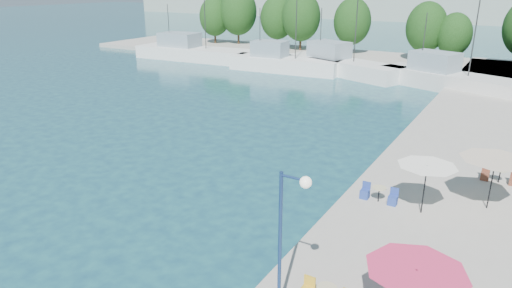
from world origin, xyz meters
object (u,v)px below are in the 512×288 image
Objects in this scene: trawler_03 at (340,65)px; umbrella_pink at (416,277)px; trawler_02 at (282,63)px; umbrella_cream at (495,164)px; umbrella_white at (427,171)px; trawler_04 at (449,80)px; street_lamp at (290,220)px; trawler_01 at (193,52)px.

umbrella_pink is (18.31, -41.86, 1.36)m from trawler_03.
umbrella_cream is (26.58, -29.34, 1.80)m from trawler_02.
trawler_02 is 5.36× the size of umbrella_white.
trawler_04 is 5.98× the size of umbrella_white.
trawler_04 is at bearing -3.95° from trawler_02.
trawler_02 is 0.86× the size of trawler_03.
street_lamp is at bearing -157.35° from umbrella_pink.
street_lamp is at bearing -112.87° from umbrella_cream.
umbrella_pink is at bearing -80.62° from umbrella_white.
umbrella_pink is at bearing -97.39° from umbrella_cream.
trawler_01 and trawler_03 have the same top height.
trawler_02 is at bearing 132.18° from umbrella_cream.
umbrella_pink is at bearing -48.20° from trawler_01.
umbrella_pink is at bearing 23.43° from street_lamp.
trawler_03 is 45.71m from umbrella_pink.
umbrella_pink is 4.21m from street_lamp.
trawler_01 is 35.98m from trawler_04.
trawler_02 and trawler_03 have the same top height.
umbrella_white is 0.84× the size of umbrella_cream.
trawler_04 is at bearing 9.78° from trawler_03.
trawler_02 is 2.88× the size of street_lamp.
trawler_02 is at bearing -9.08° from trawler_01.
trawler_01 is 15.83m from trawler_02.
umbrella_white is at bearing -62.61° from trawler_04.
trawler_04 is at bearing 102.36° from umbrella_cream.
trawler_04 is (35.93, -1.81, 0.00)m from trawler_01.
trawler_03 reaches higher than umbrella_white.
trawler_02 is 39.56m from umbrella_white.
street_lamp is (-3.58, -1.49, 1.65)m from umbrella_pink.
street_lamp is (21.70, -40.92, 3.02)m from trawler_02.
street_lamp is (37.44, -42.55, 3.02)m from trawler_01.
street_lamp is at bearing -50.29° from trawler_03.
trawler_03 and trawler_04 have the same top height.
trawler_02 is 4.49× the size of umbrella_cream.
trawler_01 is 6.01× the size of umbrella_pink.
trawler_03 is 13.48m from trawler_04.
trawler_01 reaches higher than umbrella_white.
trawler_02 reaches higher than umbrella_white.
trawler_03 reaches higher than umbrella_pink.
trawler_04 is at bearing 92.90° from street_lamp.
trawler_04 is 3.21× the size of street_lamp.
street_lamp is at bearing -67.36° from trawler_04.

